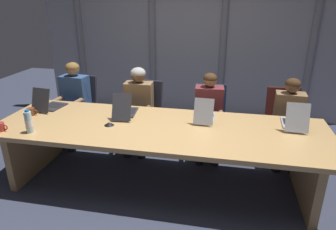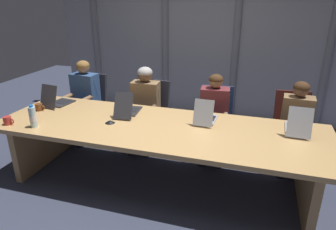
{
  "view_description": "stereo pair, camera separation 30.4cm",
  "coord_description": "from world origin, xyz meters",
  "px_view_note": "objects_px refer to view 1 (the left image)",
  "views": [
    {
      "loc": [
        0.69,
        -2.94,
        2.03
      ],
      "look_at": [
        0.08,
        0.1,
        0.82
      ],
      "focal_mm": 32.26,
      "sensor_mm": 36.0,
      "label": 1
    },
    {
      "loc": [
        0.99,
        -2.86,
        2.03
      ],
      "look_at": [
        0.08,
        0.1,
        0.82
      ],
      "focal_mm": 32.26,
      "sensor_mm": 36.0,
      "label": 2
    }
  ],
  "objects_px": {
    "office_chair_left_end": "(80,116)",
    "office_chair_center": "(209,127)",
    "laptop_left_end": "(49,104)",
    "person_left_end": "(73,99)",
    "laptop_center": "(205,116)",
    "person_center": "(209,111)",
    "coffee_mug_near": "(31,112)",
    "conference_mic_left_side": "(109,124)",
    "person_right_mid": "(289,117)",
    "laptop_right_mid": "(294,122)",
    "office_chair_right_mid": "(282,132)",
    "water_bottle_primary": "(29,122)",
    "person_left_mid": "(138,104)",
    "office_chair_left_mid": "(144,121)",
    "laptop_left_mid": "(125,111)",
    "coffee_mug_far": "(1,127)"
  },
  "relations": [
    {
      "from": "office_chair_left_end",
      "to": "office_chair_right_mid",
      "type": "distance_m",
      "value": 2.93
    },
    {
      "from": "person_left_mid",
      "to": "coffee_mug_near",
      "type": "relative_size",
      "value": 8.73
    },
    {
      "from": "laptop_center",
      "to": "office_chair_right_mid",
      "type": "relative_size",
      "value": 0.44
    },
    {
      "from": "office_chair_left_mid",
      "to": "office_chair_right_mid",
      "type": "distance_m",
      "value": 1.92
    },
    {
      "from": "office_chair_right_mid",
      "to": "person_right_mid",
      "type": "distance_m",
      "value": 0.33
    },
    {
      "from": "laptop_left_end",
      "to": "conference_mic_left_side",
      "type": "relative_size",
      "value": 3.86
    },
    {
      "from": "office_chair_right_mid",
      "to": "coffee_mug_near",
      "type": "distance_m",
      "value": 3.21
    },
    {
      "from": "laptop_left_end",
      "to": "office_chair_right_mid",
      "type": "xyz_separation_m",
      "value": [
        2.95,
        0.71,
        -0.44
      ]
    },
    {
      "from": "conference_mic_left_side",
      "to": "person_left_mid",
      "type": "bearing_deg",
      "value": 86.78
    },
    {
      "from": "office_chair_left_mid",
      "to": "office_chair_right_mid",
      "type": "height_order",
      "value": "office_chair_left_mid"
    },
    {
      "from": "person_center",
      "to": "laptop_right_mid",
      "type": "bearing_deg",
      "value": 55.4
    },
    {
      "from": "person_right_mid",
      "to": "conference_mic_left_side",
      "type": "xyz_separation_m",
      "value": [
        -2.03,
        -0.9,
        0.12
      ]
    },
    {
      "from": "person_center",
      "to": "laptop_left_end",
      "type": "bearing_deg",
      "value": -79.34
    },
    {
      "from": "laptop_left_mid",
      "to": "office_chair_center",
      "type": "bearing_deg",
      "value": -58.04
    },
    {
      "from": "person_left_end",
      "to": "coffee_mug_near",
      "type": "distance_m",
      "value": 0.81
    },
    {
      "from": "person_right_mid",
      "to": "water_bottle_primary",
      "type": "distance_m",
      "value": 3.04
    },
    {
      "from": "person_left_end",
      "to": "office_chair_left_end",
      "type": "bearing_deg",
      "value": -176.24
    },
    {
      "from": "laptop_left_end",
      "to": "office_chair_left_mid",
      "type": "bearing_deg",
      "value": -47.85
    },
    {
      "from": "coffee_mug_near",
      "to": "coffee_mug_far",
      "type": "height_order",
      "value": "coffee_mug_far"
    },
    {
      "from": "coffee_mug_near",
      "to": "conference_mic_left_side",
      "type": "bearing_deg",
      "value": -6.08
    },
    {
      "from": "laptop_left_mid",
      "to": "laptop_center",
      "type": "xyz_separation_m",
      "value": [
        0.94,
        0.02,
        -0.0
      ]
    },
    {
      "from": "office_chair_right_mid",
      "to": "water_bottle_primary",
      "type": "xyz_separation_m",
      "value": [
        -2.75,
        -1.4,
        0.5
      ]
    },
    {
      "from": "coffee_mug_near",
      "to": "laptop_left_mid",
      "type": "bearing_deg",
      "value": 11.21
    },
    {
      "from": "laptop_center",
      "to": "person_center",
      "type": "relative_size",
      "value": 0.36
    },
    {
      "from": "person_center",
      "to": "water_bottle_primary",
      "type": "distance_m",
      "value": 2.16
    },
    {
      "from": "office_chair_left_end",
      "to": "office_chair_right_mid",
      "type": "height_order",
      "value": "office_chair_left_end"
    },
    {
      "from": "person_right_mid",
      "to": "conference_mic_left_side",
      "type": "bearing_deg",
      "value": -62.16
    },
    {
      "from": "person_left_end",
      "to": "person_left_mid",
      "type": "bearing_deg",
      "value": 94.94
    },
    {
      "from": "person_right_mid",
      "to": "office_chair_right_mid",
      "type": "bearing_deg",
      "value": -168.16
    },
    {
      "from": "office_chair_center",
      "to": "coffee_mug_near",
      "type": "relative_size",
      "value": 6.82
    },
    {
      "from": "coffee_mug_far",
      "to": "laptop_right_mid",
      "type": "bearing_deg",
      "value": 13.43
    },
    {
      "from": "person_right_mid",
      "to": "coffee_mug_near",
      "type": "height_order",
      "value": "person_right_mid"
    },
    {
      "from": "laptop_left_end",
      "to": "water_bottle_primary",
      "type": "height_order",
      "value": "laptop_left_end"
    },
    {
      "from": "laptop_left_end",
      "to": "office_chair_right_mid",
      "type": "height_order",
      "value": "laptop_left_end"
    },
    {
      "from": "laptop_left_end",
      "to": "person_right_mid",
      "type": "xyz_separation_m",
      "value": [
        2.97,
        0.55,
        -0.16
      ]
    },
    {
      "from": "office_chair_left_end",
      "to": "office_chair_center",
      "type": "xyz_separation_m",
      "value": [
        1.96,
        -0.0,
        -0.01
      ]
    },
    {
      "from": "water_bottle_primary",
      "to": "conference_mic_left_side",
      "type": "distance_m",
      "value": 0.81
    },
    {
      "from": "water_bottle_primary",
      "to": "coffee_mug_far",
      "type": "bearing_deg",
      "value": -175.43
    },
    {
      "from": "office_chair_left_mid",
      "to": "office_chair_center",
      "type": "relative_size",
      "value": 1.02
    },
    {
      "from": "laptop_left_mid",
      "to": "person_left_mid",
      "type": "distance_m",
      "value": 0.59
    },
    {
      "from": "person_center",
      "to": "coffee_mug_far",
      "type": "bearing_deg",
      "value": -63.79
    },
    {
      "from": "laptop_center",
      "to": "office_chair_center",
      "type": "bearing_deg",
      "value": 0.64
    },
    {
      "from": "office_chair_right_mid",
      "to": "water_bottle_primary",
      "type": "distance_m",
      "value": 3.12
    },
    {
      "from": "laptop_center",
      "to": "person_left_mid",
      "type": "height_order",
      "value": "person_left_mid"
    },
    {
      "from": "laptop_left_mid",
      "to": "coffee_mug_far",
      "type": "height_order",
      "value": "laptop_left_mid"
    },
    {
      "from": "person_left_mid",
      "to": "conference_mic_left_side",
      "type": "height_order",
      "value": "person_left_mid"
    },
    {
      "from": "office_chair_center",
      "to": "office_chair_left_end",
      "type": "bearing_deg",
      "value": -94.52
    },
    {
      "from": "laptop_left_end",
      "to": "person_right_mid",
      "type": "distance_m",
      "value": 3.02
    },
    {
      "from": "laptop_left_end",
      "to": "person_left_end",
      "type": "relative_size",
      "value": 0.36
    },
    {
      "from": "person_right_mid",
      "to": "laptop_right_mid",
      "type": "bearing_deg",
      "value": -1.72
    }
  ]
}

